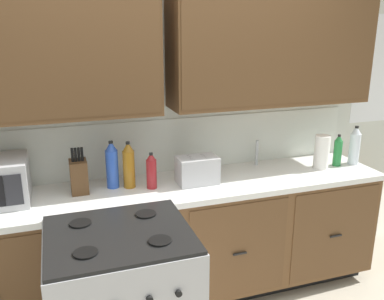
{
  "coord_description": "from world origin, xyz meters",
  "views": [
    {
      "loc": [
        -0.72,
        -2.29,
        1.97
      ],
      "look_at": [
        0.14,
        0.27,
        1.16
      ],
      "focal_mm": 38.9,
      "sensor_mm": 36.0,
      "label": 1
    }
  ],
  "objects_px": {
    "bottle_blue": "(112,165)",
    "bottle_clear": "(355,146)",
    "toaster": "(197,170)",
    "bottle_amber": "(129,165)",
    "paper_towel_roll": "(322,152)",
    "bottle_red": "(151,171)",
    "bottle_green": "(338,150)",
    "knife_block": "(79,176)"
  },
  "relations": [
    {
      "from": "bottle_blue",
      "to": "bottle_clear",
      "type": "height_order",
      "value": "bottle_blue"
    },
    {
      "from": "toaster",
      "to": "bottle_clear",
      "type": "relative_size",
      "value": 0.9
    },
    {
      "from": "bottle_amber",
      "to": "bottle_blue",
      "type": "xyz_separation_m",
      "value": [
        -0.11,
        0.03,
        0.0
      ]
    },
    {
      "from": "toaster",
      "to": "bottle_amber",
      "type": "relative_size",
      "value": 0.87
    },
    {
      "from": "paper_towel_roll",
      "to": "bottle_amber",
      "type": "height_order",
      "value": "bottle_amber"
    },
    {
      "from": "toaster",
      "to": "bottle_amber",
      "type": "bearing_deg",
      "value": 170.88
    },
    {
      "from": "paper_towel_roll",
      "to": "bottle_red",
      "type": "xyz_separation_m",
      "value": [
        -1.33,
        0.01,
        -0.01
      ]
    },
    {
      "from": "paper_towel_roll",
      "to": "bottle_blue",
      "type": "relative_size",
      "value": 0.79
    },
    {
      "from": "bottle_red",
      "to": "bottle_green",
      "type": "relative_size",
      "value": 0.99
    },
    {
      "from": "knife_block",
      "to": "bottle_red",
      "type": "xyz_separation_m",
      "value": [
        0.47,
        -0.08,
        0.01
      ]
    },
    {
      "from": "bottle_red",
      "to": "bottle_amber",
      "type": "bearing_deg",
      "value": 154.95
    },
    {
      "from": "bottle_clear",
      "to": "bottle_green",
      "type": "bearing_deg",
      "value": 176.87
    },
    {
      "from": "knife_block",
      "to": "bottle_red",
      "type": "height_order",
      "value": "knife_block"
    },
    {
      "from": "knife_block",
      "to": "bottle_amber",
      "type": "xyz_separation_m",
      "value": [
        0.33,
        -0.01,
        0.04
      ]
    },
    {
      "from": "toaster",
      "to": "bottle_green",
      "type": "bearing_deg",
      "value": 0.28
    },
    {
      "from": "paper_towel_roll",
      "to": "bottle_clear",
      "type": "distance_m",
      "value": 0.31
    },
    {
      "from": "bottle_blue",
      "to": "bottle_red",
      "type": "bearing_deg",
      "value": -21.66
    },
    {
      "from": "paper_towel_roll",
      "to": "knife_block",
      "type": "bearing_deg",
      "value": 177.1
    },
    {
      "from": "bottle_red",
      "to": "bottle_amber",
      "type": "distance_m",
      "value": 0.16
    },
    {
      "from": "toaster",
      "to": "bottle_clear",
      "type": "height_order",
      "value": "bottle_clear"
    },
    {
      "from": "bottle_blue",
      "to": "bottle_amber",
      "type": "bearing_deg",
      "value": -17.0
    },
    {
      "from": "paper_towel_roll",
      "to": "bottle_amber",
      "type": "relative_size",
      "value": 0.81
    },
    {
      "from": "paper_towel_roll",
      "to": "bottle_blue",
      "type": "height_order",
      "value": "bottle_blue"
    },
    {
      "from": "toaster",
      "to": "bottle_amber",
      "type": "xyz_separation_m",
      "value": [
        -0.46,
        0.07,
        0.06
      ]
    },
    {
      "from": "bottle_red",
      "to": "bottle_blue",
      "type": "relative_size",
      "value": 0.76
    },
    {
      "from": "toaster",
      "to": "bottle_red",
      "type": "relative_size",
      "value": 1.12
    },
    {
      "from": "bottle_red",
      "to": "bottle_clear",
      "type": "height_order",
      "value": "bottle_clear"
    },
    {
      "from": "bottle_blue",
      "to": "bottle_green",
      "type": "distance_m",
      "value": 1.74
    },
    {
      "from": "bottle_amber",
      "to": "bottle_clear",
      "type": "bearing_deg",
      "value": -2.47
    },
    {
      "from": "bottle_red",
      "to": "bottle_blue",
      "type": "bearing_deg",
      "value": 158.34
    },
    {
      "from": "toaster",
      "to": "paper_towel_roll",
      "type": "distance_m",
      "value": 1.01
    },
    {
      "from": "bottle_amber",
      "to": "bottle_green",
      "type": "height_order",
      "value": "bottle_amber"
    },
    {
      "from": "toaster",
      "to": "knife_block",
      "type": "bearing_deg",
      "value": 173.82
    },
    {
      "from": "bottle_green",
      "to": "toaster",
      "type": "bearing_deg",
      "value": -179.72
    },
    {
      "from": "bottle_amber",
      "to": "bottle_clear",
      "type": "height_order",
      "value": "bottle_amber"
    },
    {
      "from": "knife_block",
      "to": "bottle_amber",
      "type": "relative_size",
      "value": 0.96
    },
    {
      "from": "toaster",
      "to": "bottle_clear",
      "type": "distance_m",
      "value": 1.32
    },
    {
      "from": "bottle_green",
      "to": "bottle_red",
      "type": "bearing_deg",
      "value": 179.87
    },
    {
      "from": "toaster",
      "to": "knife_block",
      "type": "xyz_separation_m",
      "value": [
        -0.79,
        0.09,
        0.02
      ]
    },
    {
      "from": "bottle_amber",
      "to": "bottle_blue",
      "type": "distance_m",
      "value": 0.11
    },
    {
      "from": "bottle_red",
      "to": "bottle_amber",
      "type": "relative_size",
      "value": 0.78
    },
    {
      "from": "knife_block",
      "to": "bottle_green",
      "type": "bearing_deg",
      "value": -2.34
    }
  ]
}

